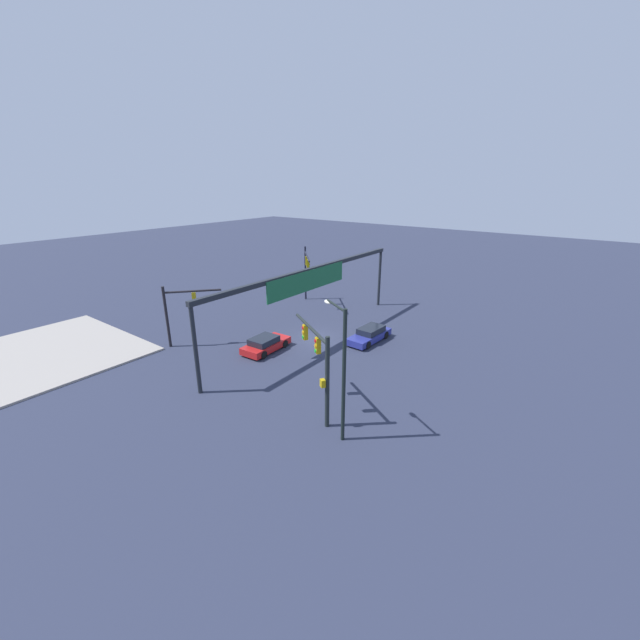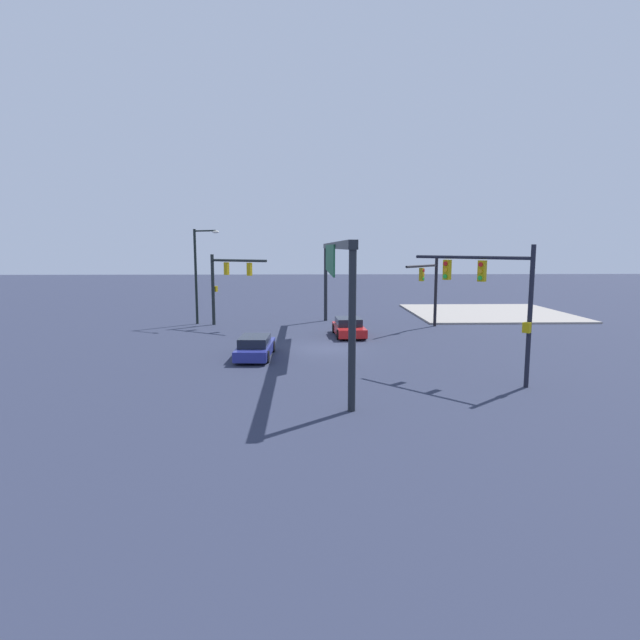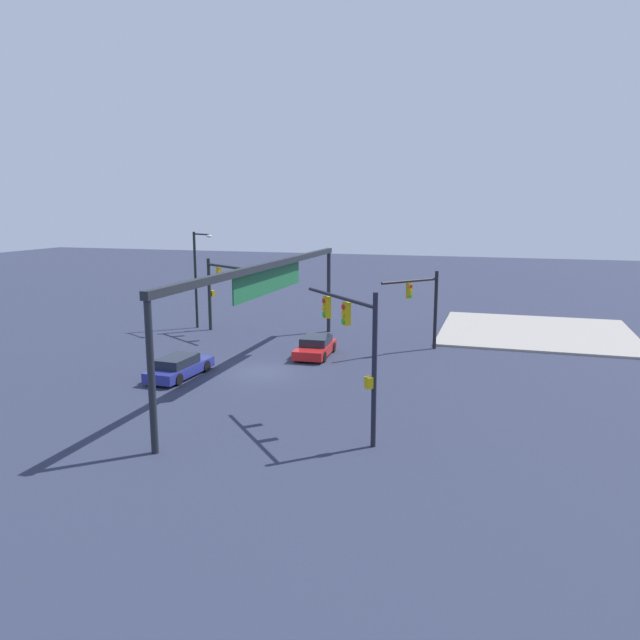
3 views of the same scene
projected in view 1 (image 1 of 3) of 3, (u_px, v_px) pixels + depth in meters
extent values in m
plane|color=#292E43|center=(316.00, 339.00, 34.47)|extent=(170.17, 170.17, 0.00)
cube|color=gray|center=(39.00, 355.00, 31.08)|extent=(13.18, 13.67, 0.15)
cylinder|color=black|center=(167.00, 317.00, 31.98)|extent=(0.23, 0.23, 5.15)
cylinder|color=black|center=(193.00, 291.00, 31.73)|extent=(3.50, 3.06, 0.17)
cube|color=#AE9411|center=(194.00, 298.00, 31.95)|extent=(0.41, 0.41, 0.95)
cylinder|color=red|center=(194.00, 294.00, 31.99)|extent=(0.19, 0.18, 0.20)
cylinder|color=orange|center=(194.00, 298.00, 32.09)|extent=(0.19, 0.18, 0.20)
cylinder|color=green|center=(195.00, 301.00, 32.20)|extent=(0.19, 0.18, 0.20)
cylinder|color=black|center=(305.00, 273.00, 44.75)|extent=(0.20, 0.20, 6.10)
cylinder|color=black|center=(307.00, 256.00, 41.19)|extent=(4.37, 4.07, 0.15)
cube|color=#B4990C|center=(307.00, 261.00, 41.98)|extent=(0.41, 0.41, 0.95)
cylinder|color=red|center=(308.00, 258.00, 41.90)|extent=(0.19, 0.18, 0.20)
cylinder|color=orange|center=(308.00, 261.00, 42.00)|extent=(0.19, 0.18, 0.20)
cylinder|color=green|center=(308.00, 264.00, 42.10)|extent=(0.19, 0.18, 0.20)
cube|color=#B4990C|center=(308.00, 264.00, 40.30)|extent=(0.41, 0.41, 0.95)
cylinder|color=red|center=(310.00, 261.00, 40.21)|extent=(0.19, 0.18, 0.20)
cylinder|color=orange|center=(310.00, 264.00, 40.31)|extent=(0.19, 0.18, 0.20)
cylinder|color=green|center=(310.00, 267.00, 40.41)|extent=(0.19, 0.18, 0.20)
cube|color=#B4990C|center=(308.00, 277.00, 44.92)|extent=(0.38, 0.38, 0.44)
cylinder|color=black|center=(327.00, 383.00, 21.37)|extent=(0.25, 0.25, 5.44)
cylinder|color=black|center=(311.00, 328.00, 22.84)|extent=(2.87, 4.44, 0.19)
cube|color=#B9960E|center=(318.00, 345.00, 22.04)|extent=(0.39, 0.41, 0.95)
cylinder|color=red|center=(315.00, 341.00, 21.89)|extent=(0.16, 0.20, 0.20)
cylinder|color=orange|center=(315.00, 346.00, 21.99)|extent=(0.16, 0.20, 0.20)
cylinder|color=green|center=(315.00, 351.00, 22.09)|extent=(0.16, 0.20, 0.20)
cube|color=#B9960E|center=(305.00, 332.00, 23.95)|extent=(0.39, 0.41, 0.95)
cylinder|color=red|center=(303.00, 328.00, 23.79)|extent=(0.16, 0.20, 0.20)
cylinder|color=orange|center=(303.00, 333.00, 23.90)|extent=(0.16, 0.20, 0.20)
cylinder|color=green|center=(303.00, 337.00, 24.00)|extent=(0.16, 0.20, 0.20)
cube|color=#B9960E|center=(323.00, 383.00, 21.26)|extent=(0.36, 0.38, 0.44)
cylinder|color=black|center=(344.00, 378.00, 19.89)|extent=(0.20, 0.20, 7.37)
cylinder|color=black|center=(336.00, 306.00, 19.60)|extent=(1.16, 1.85, 0.12)
ellipsoid|color=silver|center=(328.00, 302.00, 20.54)|extent=(0.56, 0.67, 0.20)
cylinder|color=black|center=(379.00, 279.00, 42.66)|extent=(0.28, 0.28, 5.90)
cylinder|color=black|center=(196.00, 351.00, 24.77)|extent=(0.28, 0.28, 5.90)
cube|color=black|center=(312.00, 270.00, 32.66)|extent=(24.17, 0.35, 0.35)
cube|color=#1A5D35|center=(308.00, 281.00, 32.27)|extent=(9.76, 0.08, 1.67)
cube|color=navy|center=(369.00, 336.00, 33.77)|extent=(4.68, 1.93, 0.55)
cube|color=black|center=(371.00, 330.00, 33.80)|extent=(2.46, 1.62, 0.50)
cylinder|color=black|center=(368.00, 345.00, 32.30)|extent=(0.65, 0.25, 0.64)
cylinder|color=black|center=(352.00, 340.00, 33.26)|extent=(0.65, 0.25, 0.64)
cylinder|color=black|center=(386.00, 335.00, 34.37)|extent=(0.65, 0.25, 0.64)
cylinder|color=black|center=(370.00, 331.00, 35.33)|extent=(0.65, 0.25, 0.64)
cube|color=#B41A19|center=(266.00, 345.00, 31.96)|extent=(4.33, 2.08, 0.55)
cube|color=black|center=(264.00, 340.00, 31.59)|extent=(2.29, 1.75, 0.50)
cylinder|color=black|center=(269.00, 339.00, 33.48)|extent=(0.65, 0.25, 0.64)
cylinder|color=black|center=(285.00, 344.00, 32.58)|extent=(0.65, 0.25, 0.64)
cylinder|color=black|center=(247.00, 350.00, 31.43)|extent=(0.65, 0.25, 0.64)
cylinder|color=black|center=(263.00, 355.00, 30.52)|extent=(0.65, 0.25, 0.64)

